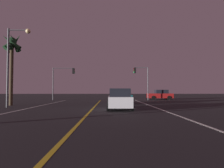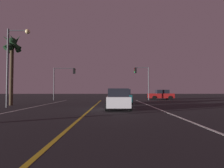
{
  "view_description": "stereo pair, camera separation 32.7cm",
  "coord_description": "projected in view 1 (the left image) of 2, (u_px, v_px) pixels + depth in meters",
  "views": [
    {
      "loc": [
        1.42,
        1.73,
        1.52
      ],
      "look_at": [
        1.75,
        25.5,
        2.37
      ],
      "focal_mm": 30.49,
      "sensor_mm": 36.0,
      "label": 1
    },
    {
      "loc": [
        1.75,
        1.73,
        1.52
      ],
      "look_at": [
        1.75,
        25.5,
        2.37
      ],
      "focal_mm": 30.49,
      "sensor_mm": 36.0,
      "label": 2
    }
  ],
  "objects": [
    {
      "name": "lane_edge_right",
      "position": [
        180.0,
        116.0,
        11.3
      ],
      "size": [
        0.16,
        38.07,
        0.01
      ],
      "primitive_type": "cube",
      "color": "silver",
      "rests_on": "ground"
    },
    {
      "name": "lane_center_divider",
      "position": [
        85.0,
        116.0,
        11.22
      ],
      "size": [
        0.16,
        38.07,
        0.01
      ],
      "primitive_type": "cube",
      "color": "gold",
      "rests_on": "ground"
    },
    {
      "name": "car_lead_same_lane",
      "position": [
        119.0,
        99.0,
        15.58
      ],
      "size": [
        2.02,
        4.3,
        1.7
      ],
      "rotation": [
        0.0,
        0.0,
        1.57
      ],
      "color": "black",
      "rests_on": "ground"
    },
    {
      "name": "car_crossing_side",
      "position": [
        160.0,
        95.0,
        33.2
      ],
      "size": [
        4.3,
        2.02,
        1.7
      ],
      "rotation": [
        0.0,
        0.0,
        3.14
      ],
      "color": "black",
      "rests_on": "ground"
    },
    {
      "name": "car_ahead_far",
      "position": [
        123.0,
        97.0,
        22.1
      ],
      "size": [
        2.02,
        4.3,
        1.7
      ],
      "rotation": [
        0.0,
        0.0,
        1.57
      ],
      "color": "black",
      "rests_on": "ground"
    },
    {
      "name": "traffic_light_near_right",
      "position": [
        141.0,
        76.0,
        30.97
      ],
      "size": [
        2.43,
        0.36,
        5.36
      ],
      "rotation": [
        0.0,
        0.0,
        3.14
      ],
      "color": "#4C4C51",
      "rests_on": "ground"
    },
    {
      "name": "traffic_light_near_left",
      "position": [
        64.0,
        76.0,
        30.8
      ],
      "size": [
        3.59,
        0.36,
        5.25
      ],
      "color": "#4C4C51",
      "rests_on": "ground"
    },
    {
      "name": "street_lamp_left_mid",
      "position": [
        14.0,
        56.0,
        17.26
      ],
      "size": [
        2.09,
        0.44,
        7.22
      ],
      "color": "#4C4C51",
      "rests_on": "ground"
    },
    {
      "name": "palm_tree_left_mid",
      "position": [
        12.0,
        48.0,
        19.85
      ],
      "size": [
        2.18,
        2.14,
        7.54
      ],
      "color": "#473826",
      "rests_on": "ground"
    }
  ]
}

